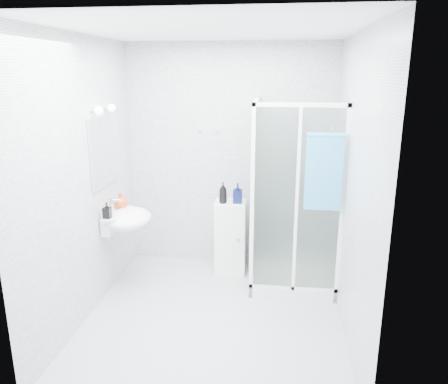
# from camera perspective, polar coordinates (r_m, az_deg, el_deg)

# --- Properties ---
(room) EXTENTS (2.40, 2.60, 2.60)m
(room) POSITION_cam_1_polar(r_m,az_deg,el_deg) (3.84, -1.41, 0.81)
(room) COLOR silver
(room) RESTS_ON ground
(shower_enclosure) EXTENTS (0.90, 0.95, 2.00)m
(shower_enclosure) POSITION_cam_1_polar(r_m,az_deg,el_deg) (4.80, 8.05, -7.04)
(shower_enclosure) COLOR white
(shower_enclosure) RESTS_ON ground
(wall_basin) EXTENTS (0.46, 0.56, 0.35)m
(wall_basin) POSITION_cam_1_polar(r_m,az_deg,el_deg) (4.65, -12.63, -3.44)
(wall_basin) COLOR white
(wall_basin) RESTS_ON ground
(mirror) EXTENTS (0.02, 0.60, 0.70)m
(mirror) POSITION_cam_1_polar(r_m,az_deg,el_deg) (4.55, -15.51, 5.12)
(mirror) COLOR white
(mirror) RESTS_ON room
(vanity_lights) EXTENTS (0.10, 0.40, 0.08)m
(vanity_lights) POSITION_cam_1_polar(r_m,az_deg,el_deg) (4.48, -15.30, 10.41)
(vanity_lights) COLOR silver
(vanity_lights) RESTS_ON room
(wall_hooks) EXTENTS (0.23, 0.06, 0.03)m
(wall_hooks) POSITION_cam_1_polar(r_m,az_deg,el_deg) (5.04, -2.08, 8.00)
(wall_hooks) COLOR silver
(wall_hooks) RESTS_ON room
(storage_cabinet) EXTENTS (0.37, 0.38, 0.84)m
(storage_cabinet) POSITION_cam_1_polar(r_m,az_deg,el_deg) (5.09, 0.82, -5.89)
(storage_cabinet) COLOR white
(storage_cabinet) RESTS_ON ground
(hand_towel) EXTENTS (0.34, 0.05, 0.73)m
(hand_towel) POSITION_cam_1_polar(r_m,az_deg,el_deg) (4.16, 12.93, 2.79)
(hand_towel) COLOR #358DC9
(hand_towel) RESTS_ON shower_enclosure
(shampoo_bottle_a) EXTENTS (0.10, 0.10, 0.24)m
(shampoo_bottle_a) POSITION_cam_1_polar(r_m,az_deg,el_deg) (4.88, -0.13, -0.09)
(shampoo_bottle_a) COLOR black
(shampoo_bottle_a) RESTS_ON storage_cabinet
(shampoo_bottle_b) EXTENTS (0.10, 0.11, 0.22)m
(shampoo_bottle_b) POSITION_cam_1_polar(r_m,az_deg,el_deg) (4.90, 1.80, -0.16)
(shampoo_bottle_b) COLOR #0A113E
(shampoo_bottle_b) RESTS_ON storage_cabinet
(soap_dispenser_orange) EXTENTS (0.15, 0.15, 0.18)m
(soap_dispenser_orange) POSITION_cam_1_polar(r_m,az_deg,el_deg) (4.75, -13.31, -1.13)
(soap_dispenser_orange) COLOR #BE4116
(soap_dispenser_orange) RESTS_ON wall_basin
(soap_dispenser_black) EXTENTS (0.08, 0.08, 0.16)m
(soap_dispenser_black) POSITION_cam_1_polar(r_m,az_deg,el_deg) (4.48, -15.02, -2.33)
(soap_dispenser_black) COLOR black
(soap_dispenser_black) RESTS_ON wall_basin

